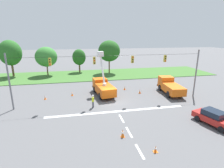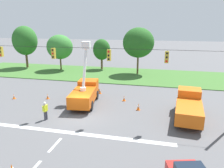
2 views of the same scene
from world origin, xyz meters
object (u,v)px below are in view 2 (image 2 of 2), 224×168
object	(u,v)px
tree_far_west	(25,41)
utility_truck_bucket_lift	(85,92)
tree_west	(60,47)
traffic_cone_foreground_right	(100,91)
traffic_cone_near_bucket	(124,98)
traffic_cone_lane_edge_a	(138,107)
utility_truck_support_near	(189,106)
tree_centre	(102,50)
road_worker	(45,110)
traffic_cone_mid_right	(14,96)
traffic_cone_lane_edge_b	(48,96)
tree_east	(138,43)

from	to	relation	value
tree_far_west	utility_truck_bucket_lift	xyz separation A→B (m)	(18.33, -16.62, -4.04)
tree_west	utility_truck_bucket_lift	distance (m)	19.60
traffic_cone_foreground_right	traffic_cone_near_bucket	world-z (taller)	traffic_cone_foreground_right
traffic_cone_lane_edge_a	utility_truck_support_near	bearing A→B (deg)	-10.57
traffic_cone_lane_edge_a	tree_west	bearing A→B (deg)	135.10
tree_far_west	traffic_cone_lane_edge_a	world-z (taller)	tree_far_west
tree_centre	road_worker	size ratio (longest dim) A/B	3.31
traffic_cone_lane_edge_a	traffic_cone_mid_right	bearing A→B (deg)	179.49
tree_west	tree_centre	bearing A→B (deg)	17.40
traffic_cone_lane_edge_b	tree_west	bearing A→B (deg)	110.45
tree_west	traffic_cone_near_bucket	xyz separation A→B (m)	(14.82, -14.28, -4.10)
tree_centre	traffic_cone_lane_edge_a	xyz separation A→B (m)	(9.28, -19.02, -3.49)
utility_truck_support_near	traffic_cone_lane_edge_b	distance (m)	15.86
tree_west	traffic_cone_mid_right	world-z (taller)	tree_west
traffic_cone_lane_edge_a	traffic_cone_lane_edge_b	world-z (taller)	traffic_cone_lane_edge_a
tree_west	utility_truck_bucket_lift	size ratio (longest dim) A/B	0.99
road_worker	traffic_cone_mid_right	bearing A→B (deg)	146.41
utility_truck_support_near	traffic_cone_lane_edge_a	distance (m)	4.96
tree_far_west	traffic_cone_near_bucket	xyz separation A→B (m)	(22.42, -14.79, -5.10)
road_worker	traffic_cone_lane_edge_a	distance (m)	9.22
tree_west	tree_centre	world-z (taller)	tree_west
utility_truck_bucket_lift	traffic_cone_mid_right	bearing A→B (deg)	-177.13
road_worker	traffic_cone_lane_edge_a	bearing A→B (deg)	28.09
traffic_cone_near_bucket	traffic_cone_lane_edge_a	bearing A→B (deg)	-51.32
tree_centre	traffic_cone_lane_edge_a	world-z (taller)	tree_centre
road_worker	tree_east	bearing A→B (deg)	73.72
utility_truck_support_near	traffic_cone_foreground_right	bearing A→B (deg)	152.66
traffic_cone_foreground_right	tree_centre	bearing A→B (deg)	104.77
traffic_cone_near_bucket	tree_east	bearing A→B (deg)	90.45
utility_truck_bucket_lift	traffic_cone_near_bucket	distance (m)	4.60
tree_far_west	utility_truck_bucket_lift	bearing A→B (deg)	-42.19
tree_west	traffic_cone_lane_edge_b	size ratio (longest dim) A/B	10.28
utility_truck_bucket_lift	traffic_cone_lane_edge_b	distance (m)	5.03
tree_west	traffic_cone_near_bucket	distance (m)	20.98
tree_west	tree_east	world-z (taller)	tree_east
traffic_cone_mid_right	traffic_cone_lane_edge_b	distance (m)	4.02
utility_truck_support_near	traffic_cone_mid_right	xyz separation A→B (m)	(-19.64, 1.03, -0.90)
tree_east	traffic_cone_foreground_right	world-z (taller)	tree_east
traffic_cone_near_bucket	road_worker	bearing A→B (deg)	-132.57
tree_centre	traffic_cone_mid_right	world-z (taller)	tree_centre
tree_east	traffic_cone_near_bucket	world-z (taller)	tree_east
tree_east	traffic_cone_mid_right	xyz separation A→B (m)	(-12.79, -16.34, -5.21)
road_worker	utility_truck_support_near	bearing A→B (deg)	14.87
utility_truck_bucket_lift	traffic_cone_foreground_right	bearing A→B (deg)	81.28
tree_far_west	tree_east	distance (m)	22.32
tree_west	utility_truck_support_near	xyz separation A→B (m)	(21.55, -17.58, -3.22)
tree_east	traffic_cone_near_bucket	distance (m)	14.99
tree_far_west	tree_west	distance (m)	7.68
tree_far_west	utility_truck_support_near	bearing A→B (deg)	-31.82
traffic_cone_lane_edge_b	tree_far_west	bearing A→B (deg)	129.74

